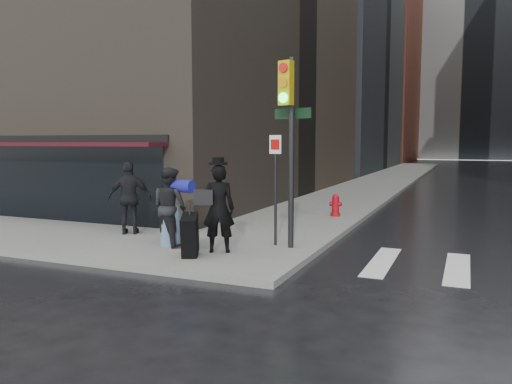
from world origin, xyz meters
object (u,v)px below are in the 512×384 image
Objects in this scene: traffic_light at (288,126)px; fire_hydrant at (336,206)px; man_overcoat at (213,213)px; man_jeans at (170,206)px; man_greycoat at (130,198)px.

fire_hydrant is at bearing 105.96° from traffic_light.
fire_hydrant is (1.19, 6.83, -0.61)m from man_overcoat.
traffic_light is 6.19m from fire_hydrant.
man_overcoat is at bearing -125.07° from traffic_light.
traffic_light is at bearing -162.95° from man_overcoat.
traffic_light reaches higher than man_jeans.
man_overcoat is 6.95m from fire_hydrant.
fire_hydrant is (2.57, 6.48, -0.64)m from man_jeans.
man_overcoat reaches higher than man_jeans.
man_overcoat reaches higher than fire_hydrant.
man_overcoat is 3.50m from man_greycoat.
man_overcoat is 1.11× the size of man_greycoat.
man_jeans is 6.99m from fire_hydrant.
man_overcoat is at bearing -177.09° from man_jeans.
man_overcoat is 0.50× the size of traffic_light.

